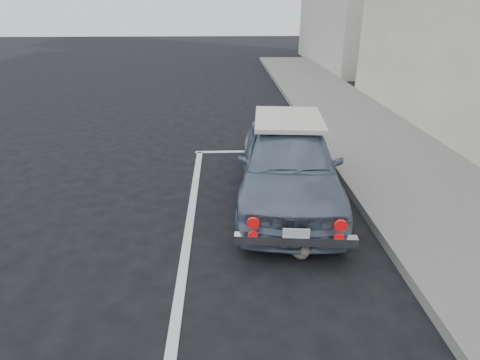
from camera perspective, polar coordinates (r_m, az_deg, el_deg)
The scene contains 4 objects.
pline_front at distance 9.06m, azimuth 3.16°, elevation 4.11°, with size 3.00×0.12×0.01m, color silver.
pline_side at distance 5.88m, azimuth -7.42°, elevation -7.78°, with size 0.12×7.00×0.01m, color silver.
retro_coupe at distance 6.67m, azimuth 6.87°, elevation 2.75°, with size 1.98×4.11×1.35m.
cat at distance 5.37m, azimuth 8.49°, elevation -9.73°, with size 0.32×0.49×0.27m.
Camera 1 is at (-0.36, -1.98, 3.08)m, focal length 30.00 mm.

